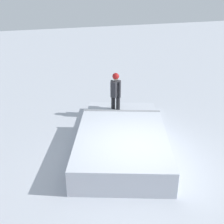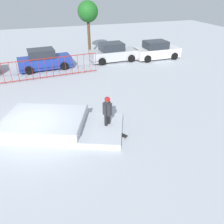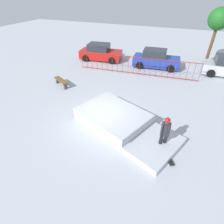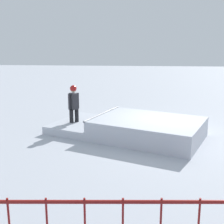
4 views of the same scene
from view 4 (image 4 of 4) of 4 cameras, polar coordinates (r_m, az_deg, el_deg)
ground_plane at (r=11.17m, az=9.69°, el=-4.59°), size 60.00×60.00×0.00m
skate_ramp at (r=10.99m, az=4.30°, el=-3.02°), size 5.98×4.47×0.74m
skater at (r=11.75m, az=-7.09°, el=1.47°), size 0.40×0.44×1.73m
skateboard at (r=12.62m, az=-8.15°, el=-2.10°), size 0.60×0.78×0.09m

